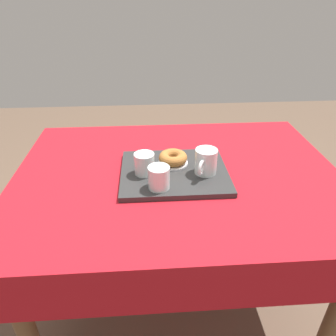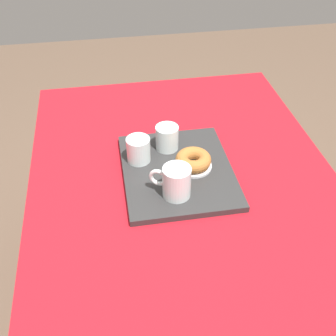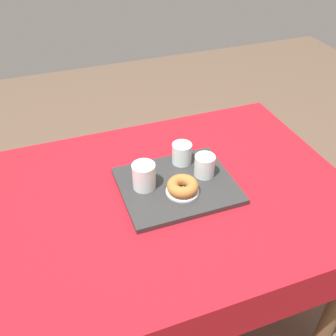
# 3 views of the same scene
# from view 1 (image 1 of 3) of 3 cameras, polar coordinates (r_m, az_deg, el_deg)

# --- Properties ---
(ground_plane) EXTENTS (6.00, 6.00, 0.00)m
(ground_plane) POSITION_cam_1_polar(r_m,az_deg,el_deg) (1.74, 1.36, -22.93)
(ground_plane) COLOR brown
(dining_table) EXTENTS (1.25, 0.94, 0.77)m
(dining_table) POSITION_cam_1_polar(r_m,az_deg,el_deg) (1.27, 1.73, -4.52)
(dining_table) COLOR #A8141E
(dining_table) RESTS_ON ground
(serving_tray) EXTENTS (0.40, 0.33, 0.02)m
(serving_tray) POSITION_cam_1_polar(r_m,az_deg,el_deg) (1.19, 1.13, -0.79)
(serving_tray) COLOR #2D2D2D
(serving_tray) RESTS_ON dining_table
(tea_mug_left) EXTENTS (0.08, 0.12, 0.09)m
(tea_mug_left) POSITION_cam_1_polar(r_m,az_deg,el_deg) (1.16, 6.83, 1.04)
(tea_mug_left) COLOR silver
(tea_mug_left) RESTS_ON serving_tray
(water_glass_near) EXTENTS (0.07, 0.07, 0.08)m
(water_glass_near) POSITION_cam_1_polar(r_m,az_deg,el_deg) (1.07, -1.66, -1.89)
(water_glass_near) COLOR silver
(water_glass_near) RESTS_ON serving_tray
(water_glass_far) EXTENTS (0.07, 0.07, 0.08)m
(water_glass_far) POSITION_cam_1_polar(r_m,az_deg,el_deg) (1.15, -4.28, 0.61)
(water_glass_far) COLOR silver
(water_glass_far) RESTS_ON serving_tray
(donut_plate_left) EXTENTS (0.12, 0.12, 0.01)m
(donut_plate_left) POSITION_cam_1_polar(r_m,az_deg,el_deg) (1.23, 0.89, 0.94)
(donut_plate_left) COLOR silver
(donut_plate_left) RESTS_ON serving_tray
(sugar_donut_left) EXTENTS (0.11, 0.11, 0.04)m
(sugar_donut_left) POSITION_cam_1_polar(r_m,az_deg,el_deg) (1.22, 0.90, 1.89)
(sugar_donut_left) COLOR #A3662D
(sugar_donut_left) RESTS_ON donut_plate_left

